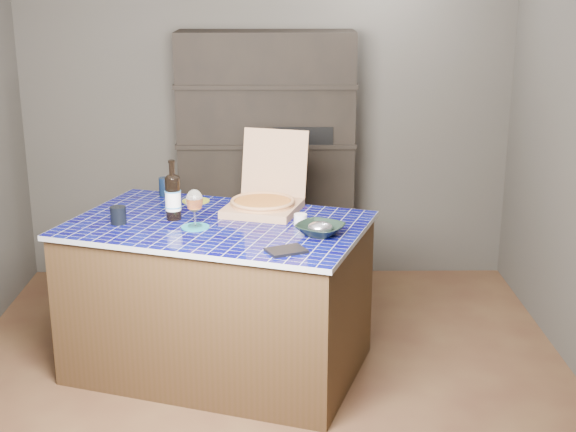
{
  "coord_description": "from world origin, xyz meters",
  "views": [
    {
      "loc": [
        0.09,
        -3.96,
        2.16
      ],
      "look_at": [
        0.13,
        0.0,
        0.97
      ],
      "focal_mm": 50.0,
      "sensor_mm": 36.0,
      "label": 1
    }
  ],
  "objects_px": {
    "mead_bottle": "(173,196)",
    "dvd_case": "(286,250)",
    "pizza_box": "(264,201)",
    "bowl": "(320,229)",
    "kitchen_island": "(218,297)",
    "wine_glass": "(194,202)"
  },
  "relations": [
    {
      "from": "pizza_box",
      "to": "dvd_case",
      "type": "relative_size",
      "value": 3.1
    },
    {
      "from": "dvd_case",
      "to": "bowl",
      "type": "xyz_separation_m",
      "value": [
        0.18,
        0.27,
        0.02
      ]
    },
    {
      "from": "kitchen_island",
      "to": "mead_bottle",
      "type": "height_order",
      "value": "mead_bottle"
    },
    {
      "from": "kitchen_island",
      "to": "pizza_box",
      "type": "height_order",
      "value": "pizza_box"
    },
    {
      "from": "wine_glass",
      "to": "bowl",
      "type": "relative_size",
      "value": 0.86
    },
    {
      "from": "pizza_box",
      "to": "bowl",
      "type": "bearing_deg",
      "value": -39.4
    },
    {
      "from": "dvd_case",
      "to": "kitchen_island",
      "type": "bearing_deg",
      "value": -166.45
    },
    {
      "from": "dvd_case",
      "to": "wine_glass",
      "type": "bearing_deg",
      "value": -153.85
    },
    {
      "from": "kitchen_island",
      "to": "mead_bottle",
      "type": "bearing_deg",
      "value": -177.37
    },
    {
      "from": "kitchen_island",
      "to": "mead_bottle",
      "type": "relative_size",
      "value": 5.44
    },
    {
      "from": "dvd_case",
      "to": "bowl",
      "type": "distance_m",
      "value": 0.32
    },
    {
      "from": "pizza_box",
      "to": "kitchen_island",
      "type": "bearing_deg",
      "value": -121.63
    },
    {
      "from": "mead_bottle",
      "to": "dvd_case",
      "type": "distance_m",
      "value": 0.84
    },
    {
      "from": "kitchen_island",
      "to": "dvd_case",
      "type": "bearing_deg",
      "value": -33.08
    },
    {
      "from": "pizza_box",
      "to": "wine_glass",
      "type": "relative_size",
      "value": 2.79
    },
    {
      "from": "wine_glass",
      "to": "bowl",
      "type": "bearing_deg",
      "value": -11.22
    },
    {
      "from": "mead_bottle",
      "to": "dvd_case",
      "type": "bearing_deg",
      "value": -41.89
    },
    {
      "from": "pizza_box",
      "to": "dvd_case",
      "type": "height_order",
      "value": "pizza_box"
    },
    {
      "from": "mead_bottle",
      "to": "pizza_box",
      "type": "bearing_deg",
      "value": 17.61
    },
    {
      "from": "pizza_box",
      "to": "mead_bottle",
      "type": "bearing_deg",
      "value": -145.76
    },
    {
      "from": "pizza_box",
      "to": "bowl",
      "type": "distance_m",
      "value": 0.54
    },
    {
      "from": "mead_bottle",
      "to": "bowl",
      "type": "bearing_deg",
      "value": -19.83
    }
  ]
}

